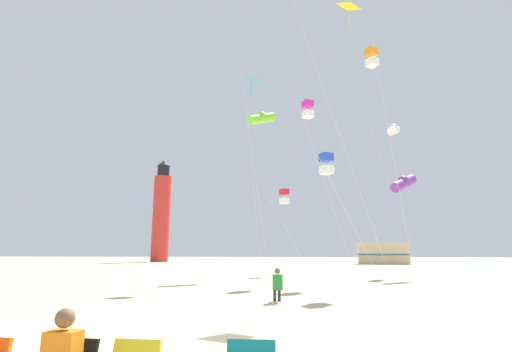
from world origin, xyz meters
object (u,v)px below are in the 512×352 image
Objects in this scene: kite_box_magenta at (308,110)px; kite_tube_white at (394,130)px; kite_box_orange at (372,58)px; kite_tube_violet at (403,183)px; rv_van_tan at (383,254)px; kite_box_scarlet at (284,196)px; kite_box_blue at (326,164)px; lighthouse_distant at (161,213)px; kite_flyer_standing at (277,284)px; kite_tube_lime at (262,118)px; kite_diamond_cyan at (251,87)px; kite_diamond_gold at (348,18)px.

kite_tube_white is at bearing 45.30° from kite_box_magenta.
kite_box_orange is 1.99× the size of kite_tube_violet.
rv_van_tan is (6.78, 30.99, -11.87)m from kite_box_orange.
kite_box_magenta is at bearing -70.94° from kite_box_scarlet.
kite_box_blue reaches higher than rv_van_tan.
kite_box_blue is 0.61× the size of kite_box_magenta.
lighthouse_distant is at bearing 122.45° from kite_box_magenta.
kite_box_orange is at bearing -54.93° from lighthouse_distant.
kite_box_orange is at bearing -131.70° from kite_flyer_standing.
kite_box_scarlet is 37.43m from lighthouse_distant.
kite_box_orange is (3.07, 1.22, 6.83)m from kite_box_blue.
kite_tube_violet is (8.18, -2.84, 0.41)m from kite_box_scarlet.
kite_diamond_cyan reaches higher than kite_tube_lime.
kite_tube_lime is at bearing 86.75° from kite_diamond_cyan.
lighthouse_distant is at bearing 124.40° from kite_box_scarlet.
kite_box_magenta is 1.74× the size of rv_van_tan.
kite_diamond_cyan is 12.10m from kite_tube_violet.
kite_tube_lime is 1.76× the size of kite_tube_violet.
kite_box_orange is 4.97m from kite_box_magenta.
kite_box_blue is at bearing -121.58° from kite_tube_white.
kite_diamond_cyan is 1.99× the size of kite_box_scarlet.
kite_tube_white reaches higher than kite_box_scarlet.
kite_tube_lime reaches higher than kite_flyer_standing.
kite_tube_white is (10.76, 4.42, 0.16)m from kite_tube_lime.
rv_van_tan is at bearing 73.00° from kite_box_blue.
kite_box_scarlet is (-2.56, 8.48, -0.55)m from kite_box_blue.
kite_diamond_cyan is at bearing 174.35° from kite_box_orange.
kite_diamond_cyan is 0.93× the size of kite_box_orange.
kite_diamond_cyan reaches higher than kite_box_scarlet.
kite_flyer_standing is 0.09× the size of kite_tube_white.
kite_diamond_gold is at bearing -144.57° from kite_flyer_standing.
kite_tube_violet is (5.62, 5.64, -0.15)m from kite_box_blue.
kite_box_magenta is at bearing -159.94° from kite_tube_violet.
kite_tube_violet is 1.06× the size of rv_van_tan.
kite_box_scarlet is at bearing -112.79° from rv_van_tan.
kite_diamond_gold is 2.09× the size of rv_van_tan.
kite_box_scarlet is 0.92× the size of kite_tube_violet.
kite_box_orange is 2.10× the size of rv_van_tan.
kite_box_magenta is at bearing 151.51° from kite_box_orange.
kite_diamond_cyan is at bearing -62.68° from lighthouse_distant.
rv_van_tan is (3.21, 21.41, -10.33)m from kite_tube_white.
kite_box_orange is at bearing -97.52° from rv_van_tan.
rv_van_tan is at bearing 64.82° from kite_diamond_cyan.
kite_box_orange is 33.87m from rv_van_tan.
kite_tube_white reaches higher than kite_box_blue.
kite_diamond_gold is at bearing -99.12° from rv_van_tan.
kite_tube_white reaches higher than kite_flyer_standing.
kite_box_magenta is (1.66, 9.98, 10.29)m from kite_flyer_standing.
kite_tube_white is at bearing -93.72° from rv_van_tan.
kite_tube_violet is (9.74, -0.73, -5.28)m from kite_tube_lime.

